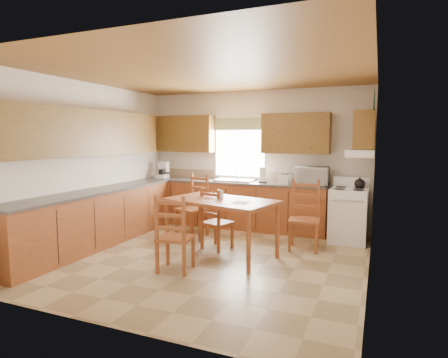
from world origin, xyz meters
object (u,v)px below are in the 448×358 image
at_px(dining_table, 221,228).
at_px(chair_near_left, 175,233).
at_px(stove, 349,216).
at_px(microwave, 312,176).
at_px(chair_near_right, 217,219).
at_px(chair_far_left, 192,205).
at_px(chair_far_right, 304,216).

height_order(dining_table, chair_near_left, chair_near_left).
bearing_deg(stove, dining_table, -136.93).
height_order(stove, chair_near_left, chair_near_left).
xyz_separation_m(microwave, chair_near_left, (-1.34, -2.63, -0.57)).
height_order(microwave, dining_table, microwave).
bearing_deg(chair_near_right, chair_near_left, 101.92).
height_order(stove, chair_near_right, chair_near_right).
distance_m(stove, chair_far_left, 2.75).
height_order(dining_table, chair_far_left, chair_far_left).
bearing_deg(chair_far_right, dining_table, -150.44).
xyz_separation_m(chair_near_left, chair_far_left, (-0.65, 1.72, 0.04)).
bearing_deg(chair_far_right, chair_far_left, 171.41).
relative_size(dining_table, chair_near_right, 1.64).
bearing_deg(chair_far_right, chair_near_left, -136.85).
bearing_deg(microwave, chair_near_right, -132.04).
bearing_deg(microwave, stove, -25.38).
height_order(microwave, chair_near_left, microwave).
height_order(chair_near_left, chair_far_right, chair_far_right).
xyz_separation_m(chair_near_left, chair_far_right, (1.41, 1.61, 0.03)).
distance_m(chair_far_left, chair_far_right, 2.06).
bearing_deg(chair_far_left, stove, 34.40).
xyz_separation_m(chair_near_left, chair_near_right, (0.11, 1.13, -0.03)).
bearing_deg(chair_far_left, dining_table, -21.51).
bearing_deg(chair_far_left, chair_far_right, 18.38).
bearing_deg(microwave, chair_far_left, -157.90).
bearing_deg(chair_near_right, stove, -130.17).
distance_m(microwave, chair_near_left, 3.01).
relative_size(microwave, dining_table, 0.34).
xyz_separation_m(microwave, chair_far_right, (0.06, -1.01, -0.53)).
distance_m(chair_near_right, chair_far_left, 0.96).
relative_size(chair_near_left, chair_far_right, 0.94).
relative_size(chair_far_left, chair_far_right, 1.01).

